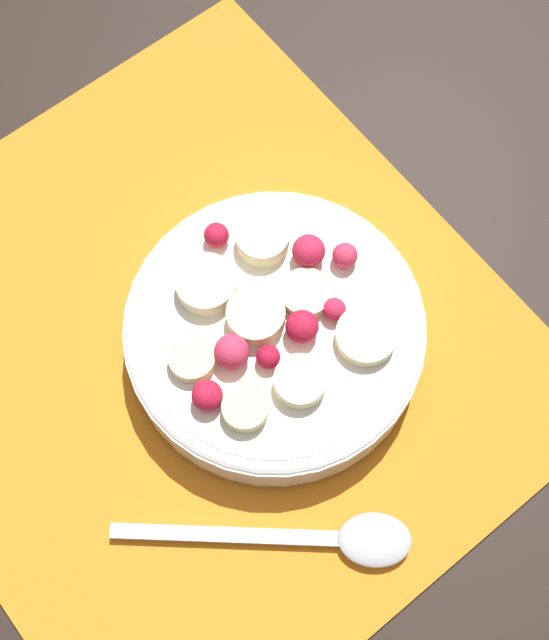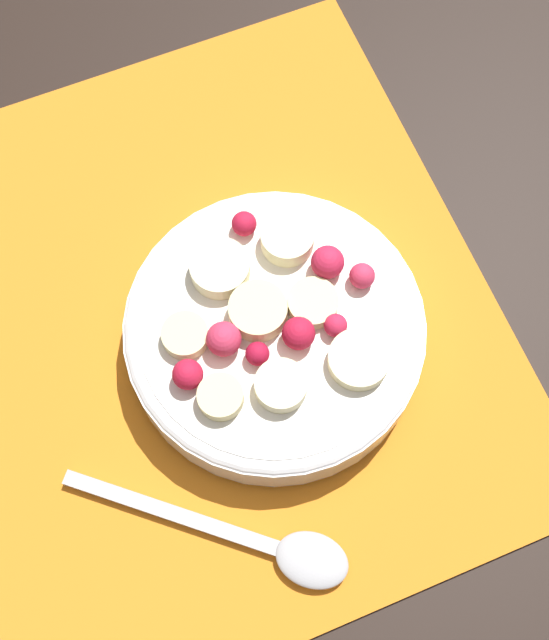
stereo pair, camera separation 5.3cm
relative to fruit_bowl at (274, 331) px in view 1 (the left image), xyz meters
name	(u,v)px [view 1 (the left image)]	position (x,y,z in m)	size (l,w,h in m)	color
ground_plane	(196,343)	(0.03, 0.04, -0.03)	(3.00, 3.00, 0.00)	black
placemat	(196,342)	(0.03, 0.04, -0.02)	(0.41, 0.37, 0.01)	orange
fruit_bowl	(274,331)	(0.00, 0.00, 0.00)	(0.18, 0.18, 0.05)	white
spoon	(329,538)	(-0.12, 0.05, -0.02)	(0.13, 0.15, 0.01)	#B2B2B7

